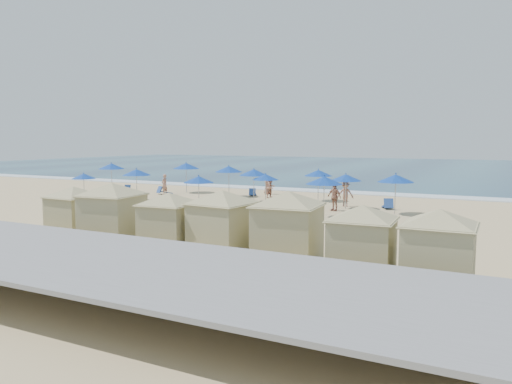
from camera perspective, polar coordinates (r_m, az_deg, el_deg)
ground at (r=29.62m, az=-2.88°, el=-2.69°), size 160.00×160.00×0.00m
ocean at (r=81.76m, az=16.92°, el=2.63°), size 160.00×80.00×0.06m
surf_line at (r=43.61m, az=7.42°, el=0.11°), size 160.00×2.50×0.08m
seawall at (r=19.27m, az=-23.63°, el=-5.95°), size 160.00×6.10×1.22m
trash_bin at (r=24.66m, az=-9.85°, el=-3.65°), size 0.78×0.78×0.75m
cabana_0 at (r=24.17m, az=-20.08°, el=-1.46°), size 4.14×4.14×2.60m
cabana_1 at (r=22.08m, az=-16.09°, el=-1.52°), size 4.64×4.64×2.92m
cabana_2 at (r=20.30m, az=-9.90°, el=-2.53°), size 4.15×4.15×2.61m
cabana_3 at (r=19.17m, az=-3.85°, el=-2.60°), size 4.47×4.47×2.81m
cabana_4 at (r=17.87m, az=3.66°, el=-3.01°), size 4.65×4.65×2.93m
cabana_5 at (r=16.39m, az=12.06°, el=-4.53°), size 4.21×4.21×2.65m
cabana_6 at (r=15.76m, az=20.18°, el=-5.09°), size 4.29×4.29×2.69m
umbrella_0 at (r=44.54m, az=-16.21°, el=2.85°), size 2.24×2.24×2.55m
umbrella_1 at (r=39.18m, az=-19.10°, el=1.73°), size 1.80×1.80×2.05m
umbrella_2 at (r=42.68m, az=-7.99°, el=2.97°), size 2.29×2.29×2.61m
umbrella_3 at (r=37.71m, az=-13.51°, el=2.21°), size 2.12×2.12×2.41m
umbrella_4 at (r=39.19m, az=-3.13°, el=2.64°), size 2.21×2.21×2.51m
umbrella_5 at (r=35.94m, az=-0.24°, el=2.26°), size 2.16×2.16×2.46m
umbrella_6 at (r=32.00m, az=-6.57°, el=1.43°), size 1.97×1.97×2.25m
umbrella_7 at (r=34.94m, az=1.10°, el=1.73°), size 1.90×1.90×2.16m
umbrella_8 at (r=29.02m, az=7.80°, el=1.33°), size 2.17×2.17×2.47m
umbrella_9 at (r=36.74m, az=7.14°, el=2.17°), size 2.08×2.08×2.37m
umbrella_10 at (r=32.91m, az=10.22°, el=1.64°), size 2.05×2.05×2.33m
umbrella_11 at (r=31.02m, az=15.67°, el=1.52°), size 2.20×2.20×2.50m
beach_chair_0 at (r=43.87m, az=-14.29°, el=0.27°), size 0.81×1.32×0.68m
beach_chair_1 at (r=41.84m, az=-10.58°, el=0.09°), size 1.01×1.36×0.69m
beach_chair_2 at (r=39.70m, az=-0.40°, el=-0.14°), size 0.97×1.30×0.65m
beach_chair_3 at (r=30.65m, az=0.27°, el=-1.92°), size 0.79×1.38×0.72m
beach_chair_4 at (r=29.84m, az=2.96°, el=-2.18°), size 0.58×1.23×0.67m
beach_chair_5 at (r=33.36m, az=14.83°, el=-1.46°), size 1.03×1.46×0.74m
beachgoer_0 at (r=41.35m, az=-10.42°, el=0.85°), size 0.40×0.61×1.67m
beachgoer_1 at (r=38.56m, az=1.74°, el=0.56°), size 0.84×0.95×1.64m
beachgoer_2 at (r=31.78m, az=8.93°, el=-0.55°), size 1.13×0.82×1.78m
beachgoer_3 at (r=34.02m, az=10.17°, el=-0.21°), size 1.21×0.85×1.70m
beachgoer_4 at (r=41.06m, az=1.26°, el=0.85°), size 0.55×0.80×1.58m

